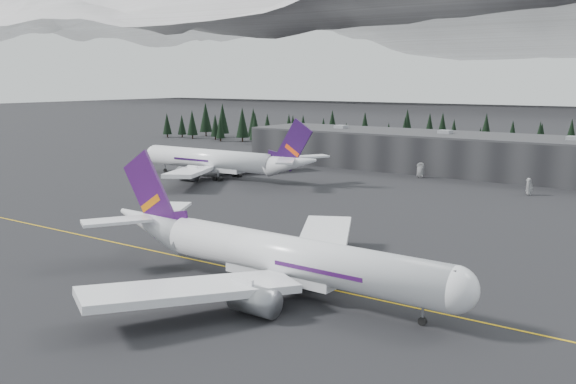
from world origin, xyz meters
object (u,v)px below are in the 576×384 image
Objects in this scene: jet_parked at (224,161)px; gse_vehicle_a at (421,176)px; gse_vehicle_b at (529,192)px; jet_main at (267,253)px; terminal at (474,154)px.

gse_vehicle_a is at bearing -144.74° from jet_parked.
jet_parked is at bearing -105.29° from gse_vehicle_b.
jet_parked is 14.28× the size of gse_vehicle_b.
jet_parked reaches higher than gse_vehicle_b.
gse_vehicle_b is at bearing -165.12° from jet_parked.
gse_vehicle_b is (10.70, 101.54, -4.53)m from jet_main.
jet_main is 116.22m from gse_vehicle_a.
jet_parked is 88.90m from gse_vehicle_b.
jet_parked reaches higher than jet_main.
terminal is 33.35× the size of gse_vehicle_a.
jet_main is 107.20m from jet_parked.
jet_parked is at bearing -137.30° from terminal.
terminal is 40.20m from gse_vehicle_b.
terminal is at bearing -138.49° from jet_parked.
gse_vehicle_a is (-25.38, 113.32, -4.66)m from jet_main.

